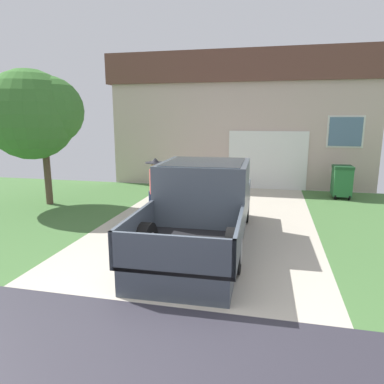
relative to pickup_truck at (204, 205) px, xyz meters
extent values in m
cube|color=#BDB4A1|center=(-0.07, 1.50, -0.79)|extent=(5.20, 9.00, 0.06)
cube|color=#454E59|center=(0.01, -0.39, -0.55)|extent=(1.83, 5.06, 0.42)
cube|color=#454E59|center=(0.00, 0.09, 0.30)|extent=(1.90, 1.97, 1.27)
cube|color=#1E2833|center=(0.00, 0.09, 0.68)|extent=(1.68, 1.81, 0.54)
cube|color=#454E59|center=(-0.04, 1.59, -0.05)|extent=(1.88, 1.11, 0.58)
cube|color=black|center=(0.05, -1.88, -0.31)|extent=(1.90, 2.07, 0.06)
cube|color=#454E59|center=(-0.85, -1.91, -0.04)|extent=(0.11, 2.03, 0.60)
cube|color=#454E59|center=(0.94, -1.86, -0.04)|extent=(0.11, 2.03, 0.60)
cube|color=#454E59|center=(0.07, -2.87, -0.04)|extent=(1.86, 0.11, 0.60)
cube|color=black|center=(-1.05, 0.74, 0.58)|extent=(0.10, 0.18, 0.20)
cylinder|color=black|center=(-0.83, 1.41, -0.36)|extent=(0.28, 0.81, 0.80)
cylinder|color=#9E9EA3|center=(-0.83, 1.41, -0.36)|extent=(0.29, 0.45, 0.44)
cylinder|color=black|center=(0.76, 1.45, -0.36)|extent=(0.28, 0.81, 0.80)
cylinder|color=#9E9EA3|center=(0.76, 1.45, -0.36)|extent=(0.29, 0.45, 0.44)
cylinder|color=black|center=(-0.76, -1.70, -0.36)|extent=(0.28, 0.81, 0.80)
cylinder|color=#9E9EA3|center=(-0.76, -1.70, -0.36)|extent=(0.29, 0.45, 0.44)
cylinder|color=black|center=(0.84, -1.66, -0.36)|extent=(0.28, 0.81, 0.80)
cylinder|color=#9E9EA3|center=(0.84, -1.66, -0.36)|extent=(0.29, 0.45, 0.44)
cylinder|color=navy|center=(-1.42, 0.62, -0.32)|extent=(0.15, 0.15, 0.87)
cylinder|color=navy|center=(-1.15, 0.44, -0.32)|extent=(0.15, 0.15, 0.87)
cylinder|color=#E55959|center=(-1.29, 0.53, 0.37)|extent=(0.29, 0.29, 0.58)
cylinder|color=tan|center=(-1.43, 0.63, 0.32)|extent=(0.09, 0.09, 0.62)
cylinder|color=tan|center=(-1.14, 0.44, 0.32)|extent=(0.09, 0.09, 0.62)
sphere|color=tan|center=(-1.29, 0.53, 0.79)|extent=(0.20, 0.20, 0.20)
cylinder|color=#232328|center=(-1.29, 0.53, 0.83)|extent=(0.48, 0.48, 0.01)
cone|color=#232328|center=(-1.29, 0.53, 0.89)|extent=(0.21, 0.21, 0.11)
cube|color=tan|center=(-1.21, 0.23, -0.63)|extent=(0.39, 0.20, 0.26)
torus|color=tan|center=(-1.21, 0.23, -0.45)|extent=(0.35, 0.02, 0.35)
cube|color=#C4ABA0|center=(0.12, 9.41, 1.20)|extent=(9.98, 6.78, 3.91)
cube|color=brown|center=(0.12, 9.41, 3.73)|extent=(10.38, 7.05, 1.14)
cube|color=white|center=(1.25, 5.99, 0.32)|extent=(2.87, 0.06, 2.15)
cube|color=slate|center=(3.88, 5.99, 1.39)|extent=(1.10, 0.05, 1.00)
cube|color=silver|center=(3.88, 6.00, 1.39)|extent=(1.23, 0.02, 1.12)
cylinder|color=brown|center=(-5.29, 2.07, 0.24)|extent=(0.20, 0.20, 2.00)
sphere|color=#3B752F|center=(-5.00, 1.98, 2.07)|extent=(1.99, 1.99, 1.99)
sphere|color=#3B752F|center=(-5.47, 1.76, 1.96)|extent=(2.59, 2.59, 2.59)
sphere|color=#3B752F|center=(-5.20, 1.92, 2.18)|extent=(1.76, 1.76, 1.76)
cube|color=#286B38|center=(3.71, 4.95, -0.22)|extent=(0.58, 0.68, 0.89)
cube|color=#1C4A27|center=(3.71, 4.95, 0.28)|extent=(0.60, 0.71, 0.10)
cylinder|color=black|center=(3.49, 4.68, -0.67)|extent=(0.05, 0.18, 0.18)
cylinder|color=black|center=(3.93, 4.68, -0.67)|extent=(0.05, 0.18, 0.18)
camera|label=1|loc=(1.41, -7.39, 1.88)|focal=33.01mm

